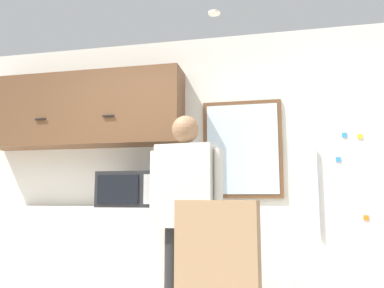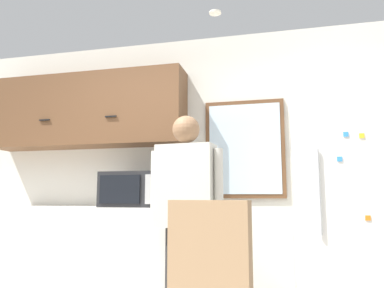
% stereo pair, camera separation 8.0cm
% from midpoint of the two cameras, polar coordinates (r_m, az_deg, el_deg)
% --- Properties ---
extents(back_wall, '(6.00, 0.06, 2.70)m').
position_cam_midpoint_polar(back_wall, '(3.84, 1.00, -3.35)').
color(back_wall, silver).
rests_on(back_wall, ground_plane).
extents(counter, '(2.13, 0.63, 0.94)m').
position_cam_midpoint_polar(counter, '(3.96, -17.06, -15.92)').
color(counter, silver).
rests_on(counter, ground_plane).
extents(upper_cabinets, '(2.13, 0.37, 0.77)m').
position_cam_midpoint_polar(upper_cabinets, '(4.14, -15.23, 4.84)').
color(upper_cabinets, brown).
extents(microwave, '(0.55, 0.40, 0.33)m').
position_cam_midpoint_polar(microwave, '(3.60, -8.34, -6.89)').
color(microwave, '#232326').
rests_on(microwave, counter).
extents(person, '(0.61, 0.26, 1.70)m').
position_cam_midpoint_polar(person, '(3.02, -0.18, -7.95)').
color(person, black).
rests_on(person, ground_plane).
extents(refrigerator, '(0.79, 0.72, 1.85)m').
position_cam_midpoint_polar(refrigerator, '(3.39, 22.67, -9.27)').
color(refrigerator, white).
rests_on(refrigerator, ground_plane).
extents(window, '(0.78, 0.05, 0.97)m').
position_cam_midpoint_polar(window, '(3.74, 8.63, -0.73)').
color(window, brown).
extents(ceiling_light, '(0.11, 0.11, 0.01)m').
position_cam_midpoint_polar(ceiling_light, '(3.58, 4.23, 19.32)').
color(ceiling_light, white).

